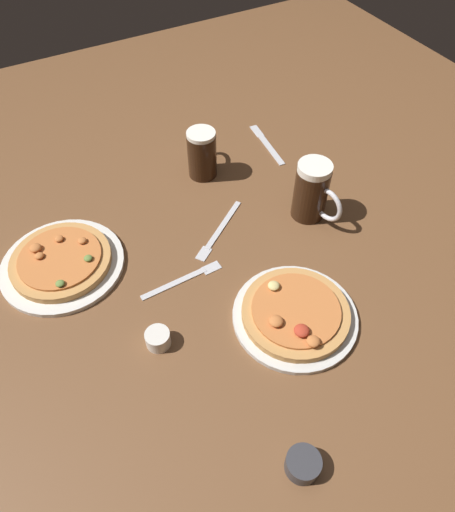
% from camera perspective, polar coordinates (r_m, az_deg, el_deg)
% --- Properties ---
extents(ground_plane, '(2.40, 2.40, 0.03)m').
position_cam_1_polar(ground_plane, '(1.13, 0.00, -1.14)').
color(ground_plane, brown).
extents(pizza_plate_near, '(0.27, 0.27, 0.05)m').
position_cam_1_polar(pizza_plate_near, '(1.02, 8.27, -7.03)').
color(pizza_plate_near, silver).
rests_on(pizza_plate_near, ground_plane).
extents(pizza_plate_far, '(0.29, 0.29, 0.05)m').
position_cam_1_polar(pizza_plate_far, '(1.17, -19.63, -0.71)').
color(pizza_plate_far, silver).
rests_on(pizza_plate_far, ground_plane).
extents(beer_mug_dark, '(0.09, 0.14, 0.16)m').
position_cam_1_polar(beer_mug_dark, '(1.19, 10.32, 7.74)').
color(beer_mug_dark, black).
rests_on(beer_mug_dark, ground_plane).
extents(beer_mug_amber, '(0.09, 0.13, 0.14)m').
position_cam_1_polar(beer_mug_amber, '(1.31, -3.13, 12.45)').
color(beer_mug_amber, black).
rests_on(beer_mug_amber, ground_plane).
extents(ramekin_sauce, '(0.05, 0.05, 0.04)m').
position_cam_1_polar(ramekin_sauce, '(0.99, -8.50, -9.96)').
color(ramekin_sauce, silver).
rests_on(ramekin_sauce, ground_plane).
extents(ramekin_butter, '(0.06, 0.06, 0.04)m').
position_cam_1_polar(ramekin_butter, '(0.89, 9.21, -23.82)').
color(ramekin_butter, '#333338').
rests_on(ramekin_butter, ground_plane).
extents(fork_left, '(0.19, 0.15, 0.01)m').
position_cam_1_polar(fork_left, '(1.18, -1.06, 3.11)').
color(fork_left, silver).
rests_on(fork_left, ground_plane).
extents(knife_right, '(0.04, 0.21, 0.01)m').
position_cam_1_polar(knife_right, '(1.46, 4.83, 13.52)').
color(knife_right, silver).
rests_on(knife_right, ground_plane).
extents(fork_spare, '(0.20, 0.03, 0.01)m').
position_cam_1_polar(fork_spare, '(1.09, -5.33, -2.93)').
color(fork_spare, silver).
rests_on(fork_spare, ground_plane).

